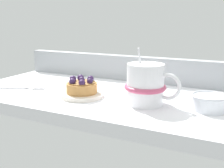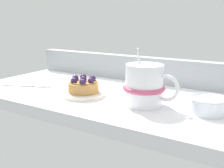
{
  "view_description": "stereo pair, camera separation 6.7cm",
  "coord_description": "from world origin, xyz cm",
  "px_view_note": "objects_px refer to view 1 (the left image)",
  "views": [
    {
      "loc": [
        32.2,
        -64.21,
        20.14
      ],
      "look_at": [
        3.68,
        -5.33,
        4.19
      ],
      "focal_mm": 43.35,
      "sensor_mm": 36.0,
      "label": 1
    },
    {
      "loc": [
        38.1,
        -60.97,
        20.14
      ],
      "look_at": [
        3.68,
        -5.33,
        4.19
      ],
      "focal_mm": 43.35,
      "sensor_mm": 36.0,
      "label": 2
    }
  ],
  "objects_px": {
    "coffee_mug": "(146,85)",
    "dessert_fork": "(20,88)",
    "sugar_bowl": "(209,102)",
    "dessert_plate": "(82,95)",
    "raspberry_tart": "(82,86)"
  },
  "relations": [
    {
      "from": "dessert_plate",
      "to": "dessert_fork",
      "type": "height_order",
      "value": "dessert_plate"
    },
    {
      "from": "coffee_mug",
      "to": "sugar_bowl",
      "type": "xyz_separation_m",
      "value": [
        0.14,
        0.02,
        -0.03
      ]
    },
    {
      "from": "dessert_plate",
      "to": "coffee_mug",
      "type": "distance_m",
      "value": 0.18
    },
    {
      "from": "dessert_plate",
      "to": "sugar_bowl",
      "type": "bearing_deg",
      "value": 6.17
    },
    {
      "from": "dessert_plate",
      "to": "sugar_bowl",
      "type": "xyz_separation_m",
      "value": [
        0.31,
        0.03,
        0.01
      ]
    },
    {
      "from": "dessert_plate",
      "to": "raspberry_tart",
      "type": "distance_m",
      "value": 0.02
    },
    {
      "from": "dessert_fork",
      "to": "raspberry_tart",
      "type": "bearing_deg",
      "value": 3.03
    },
    {
      "from": "sugar_bowl",
      "to": "dessert_fork",
      "type": "bearing_deg",
      "value": -175.08
    },
    {
      "from": "dessert_fork",
      "to": "sugar_bowl",
      "type": "bearing_deg",
      "value": 4.92
    },
    {
      "from": "coffee_mug",
      "to": "sugar_bowl",
      "type": "height_order",
      "value": "coffee_mug"
    },
    {
      "from": "coffee_mug",
      "to": "dessert_fork",
      "type": "distance_m",
      "value": 0.38
    },
    {
      "from": "coffee_mug",
      "to": "dessert_fork",
      "type": "bearing_deg",
      "value": -176.32
    },
    {
      "from": "sugar_bowl",
      "to": "dessert_plate",
      "type": "bearing_deg",
      "value": -173.83
    },
    {
      "from": "dessert_plate",
      "to": "sugar_bowl",
      "type": "relative_size",
      "value": 1.4
    },
    {
      "from": "raspberry_tart",
      "to": "sugar_bowl",
      "type": "bearing_deg",
      "value": 6.16
    }
  ]
}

